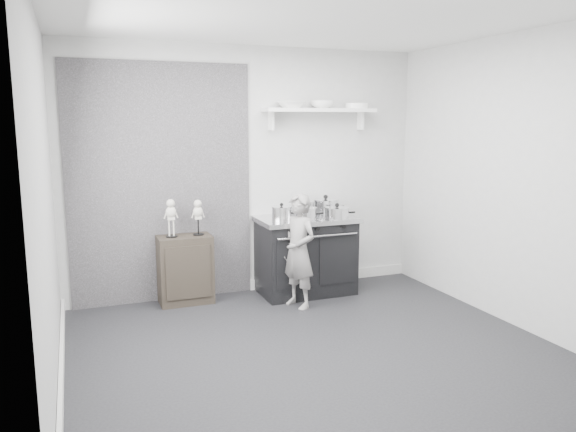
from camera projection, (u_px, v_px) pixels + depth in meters
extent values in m
plane|color=black|center=(313.00, 349.00, 4.75)|extent=(4.00, 4.00, 0.00)
cube|color=#ADACAA|center=(248.00, 172.00, 6.18)|extent=(4.00, 0.02, 2.70)
cube|color=#ADACAA|center=(456.00, 232.00, 2.87)|extent=(4.00, 0.02, 2.70)
cube|color=#ADACAA|center=(45.00, 204.00, 3.81)|extent=(0.02, 3.60, 2.70)
cube|color=#ADACAA|center=(510.00, 181.00, 5.23)|extent=(0.02, 3.60, 2.70)
cube|color=silver|center=(316.00, 16.00, 4.29)|extent=(4.00, 3.60, 0.02)
cube|color=black|center=(162.00, 184.00, 5.84)|extent=(1.90, 0.02, 2.50)
cube|color=silver|center=(330.00, 276.00, 6.73)|extent=(2.00, 0.03, 0.12)
cube|color=silver|center=(61.00, 381.00, 4.04)|extent=(0.03, 3.60, 0.12)
cube|color=white|center=(320.00, 110.00, 6.23)|extent=(1.30, 0.26, 0.04)
cube|color=white|center=(271.00, 121.00, 6.12)|extent=(0.03, 0.12, 0.20)
cube|color=white|center=(361.00, 121.00, 6.51)|extent=(0.03, 0.12, 0.20)
cube|color=black|center=(306.00, 257.00, 6.24)|extent=(1.01, 0.61, 0.81)
cube|color=silver|center=(306.00, 219.00, 6.17)|extent=(1.07, 0.65, 0.05)
cube|color=black|center=(296.00, 264.00, 5.87)|extent=(0.43, 0.02, 0.53)
cube|color=black|center=(337.00, 260.00, 6.04)|extent=(0.43, 0.02, 0.53)
cylinder|color=silver|center=(318.00, 236.00, 5.88)|extent=(0.91, 0.02, 0.02)
cylinder|color=black|center=(291.00, 230.00, 5.77)|extent=(0.04, 0.03, 0.04)
cylinder|color=black|center=(318.00, 228.00, 5.88)|extent=(0.04, 0.03, 0.04)
cylinder|color=black|center=(344.00, 226.00, 5.99)|extent=(0.04, 0.03, 0.04)
cube|color=black|center=(185.00, 270.00, 5.90)|extent=(0.55, 0.32, 0.72)
imported|color=gray|center=(299.00, 251.00, 5.73)|extent=(0.42, 0.50, 1.18)
cylinder|color=silver|center=(282.00, 214.00, 5.97)|extent=(0.21, 0.21, 0.13)
cylinder|color=silver|center=(282.00, 207.00, 5.96)|extent=(0.22, 0.22, 0.02)
sphere|color=black|center=(282.00, 205.00, 5.96)|extent=(0.04, 0.04, 0.04)
cylinder|color=black|center=(294.00, 213.00, 6.02)|extent=(0.10, 0.02, 0.02)
cylinder|color=silver|center=(302.00, 209.00, 6.23)|extent=(0.28, 0.28, 0.15)
cylinder|color=silver|center=(302.00, 202.00, 6.22)|extent=(0.28, 0.28, 0.02)
sphere|color=black|center=(302.00, 199.00, 6.21)|extent=(0.05, 0.05, 0.05)
cylinder|color=black|center=(316.00, 208.00, 6.30)|extent=(0.10, 0.02, 0.02)
cylinder|color=silver|center=(326.00, 207.00, 6.34)|extent=(0.28, 0.28, 0.15)
cylinder|color=silver|center=(326.00, 200.00, 6.33)|extent=(0.29, 0.29, 0.02)
sphere|color=black|center=(326.00, 197.00, 6.32)|extent=(0.05, 0.05, 0.05)
cylinder|color=black|center=(340.00, 206.00, 6.41)|extent=(0.10, 0.02, 0.02)
cylinder|color=silver|center=(337.00, 213.00, 6.08)|extent=(0.26, 0.26, 0.11)
cylinder|color=silver|center=(337.00, 208.00, 6.07)|extent=(0.26, 0.26, 0.01)
sphere|color=black|center=(337.00, 205.00, 6.06)|extent=(0.05, 0.05, 0.05)
cylinder|color=black|center=(351.00, 212.00, 6.14)|extent=(0.10, 0.02, 0.02)
cylinder|color=silver|center=(307.00, 214.00, 5.96)|extent=(0.21, 0.21, 0.12)
cylinder|color=silver|center=(307.00, 208.00, 5.95)|extent=(0.21, 0.21, 0.01)
sphere|color=black|center=(307.00, 206.00, 5.94)|extent=(0.04, 0.04, 0.04)
cylinder|color=black|center=(319.00, 214.00, 6.01)|extent=(0.10, 0.02, 0.02)
imported|color=white|center=(291.00, 105.00, 6.09)|extent=(0.30, 0.30, 0.07)
imported|color=white|center=(322.00, 105.00, 6.23)|extent=(0.26, 0.26, 0.08)
cylinder|color=white|center=(357.00, 106.00, 6.38)|extent=(0.26, 0.26, 0.06)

